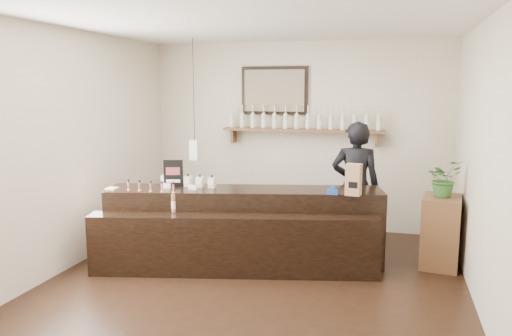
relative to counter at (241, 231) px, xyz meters
The scene contains 10 objects.
ground 0.78m from the counter, 62.38° to the right, with size 5.00×5.00×0.00m, color black.
room_shell 1.43m from the counter, 62.38° to the right, with size 5.00×5.00×5.00m.
back_wall_decor 2.23m from the counter, 84.79° to the left, with size 2.66×0.96×1.69m.
counter is the anchor object (origin of this frame).
promo_sign 1.09m from the counter, behind, with size 0.23×0.09×0.33m.
paper_bag 1.46m from the counter, ahead, with size 0.18×0.15×0.36m.
tape_dispenser 1.19m from the counter, ahead, with size 0.13×0.05×0.10m.
side_cabinet 2.39m from the counter, 15.27° to the left, with size 0.50×0.64×0.85m.
potted_plant 2.47m from the counter, 15.27° to the left, with size 0.40×0.34×0.44m, color #316628.
shopkeeper 1.68m from the counter, 37.64° to the left, with size 0.70×0.46×1.92m, color black.
Camera 1 is at (1.40, -4.93, 2.11)m, focal length 35.00 mm.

